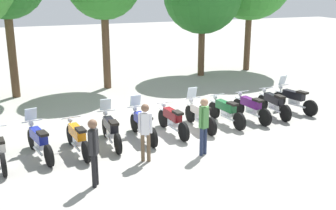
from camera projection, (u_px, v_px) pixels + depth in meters
The scene contains 14 objects.
ground_plane at pixel (173, 134), 14.24m from camera, with size 80.00×80.00×0.00m, color #9E9B93.
motorcycle_1 at pixel (39, 141), 12.23m from camera, with size 0.75×2.15×1.37m.
motorcycle_2 at pixel (77, 137), 12.53m from camera, with size 0.62×2.18×0.99m.
motorcycle_3 at pixel (111, 129), 13.18m from camera, with size 0.62×2.19×1.37m.
motorcycle_4 at pixel (143, 124), 13.67m from camera, with size 0.62×2.19×1.37m.
motorcycle_5 at pixel (173, 120), 14.15m from camera, with size 0.62×2.19×0.99m.
motorcycle_6 at pixel (200, 114), 14.68m from camera, with size 0.62×2.19×1.37m.
motorcycle_7 at pixel (226, 111), 15.14m from camera, with size 0.62×2.18×0.99m.
motorcycle_8 at pixel (251, 107), 15.58m from camera, with size 0.62×2.19×0.99m.
motorcycle_9 at pixel (273, 103), 16.10m from camera, with size 0.62×2.19×0.99m.
motorcycle_10 at pixel (293, 99), 16.65m from camera, with size 0.77×2.15×1.37m.
person_0 at pixel (94, 147), 10.32m from camera, with size 0.32×0.39×1.78m.
person_1 at pixel (145, 128), 11.79m from camera, with size 0.40×0.30×1.73m.
person_2 at pixel (204, 122), 12.25m from camera, with size 0.40×0.30×1.76m.
Camera 1 is at (-4.96, -12.43, 4.98)m, focal length 44.42 mm.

